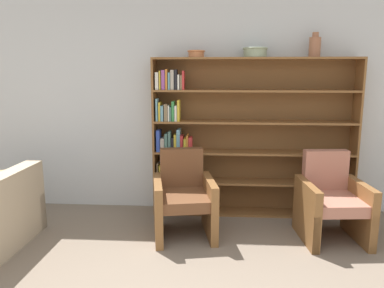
{
  "coord_description": "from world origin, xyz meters",
  "views": [
    {
      "loc": [
        0.09,
        -1.82,
        1.77
      ],
      "look_at": [
        -0.19,
        2.35,
        0.95
      ],
      "focal_mm": 35.0,
      "sensor_mm": 36.0,
      "label": 1
    }
  ],
  "objects_px": {
    "bookshelf": "(235,140)",
    "armchair_leather": "(184,198)",
    "armchair_cushioned": "(331,201)",
    "bowl_olive": "(255,52)",
    "vase_tall": "(315,46)",
    "bowl_terracotta": "(196,53)"
  },
  "relations": [
    {
      "from": "bookshelf",
      "to": "bowl_terracotta",
      "type": "relative_size",
      "value": 11.6
    },
    {
      "from": "bowl_olive",
      "to": "armchair_leather",
      "type": "distance_m",
      "value": 1.88
    },
    {
      "from": "armchair_leather",
      "to": "armchair_cushioned",
      "type": "distance_m",
      "value": 1.58
    },
    {
      "from": "bowl_olive",
      "to": "vase_tall",
      "type": "distance_m",
      "value": 0.68
    },
    {
      "from": "vase_tall",
      "to": "bowl_olive",
      "type": "bearing_deg",
      "value": 180.0
    },
    {
      "from": "bookshelf",
      "to": "bowl_olive",
      "type": "relative_size",
      "value": 8.31
    },
    {
      "from": "bookshelf",
      "to": "armchair_cushioned",
      "type": "height_order",
      "value": "bookshelf"
    },
    {
      "from": "bowl_terracotta",
      "to": "armchair_cushioned",
      "type": "bearing_deg",
      "value": -23.74
    },
    {
      "from": "bowl_olive",
      "to": "armchair_cushioned",
      "type": "bearing_deg",
      "value": -39.45
    },
    {
      "from": "bowl_terracotta",
      "to": "vase_tall",
      "type": "relative_size",
      "value": 0.76
    },
    {
      "from": "bookshelf",
      "to": "armchair_cushioned",
      "type": "distance_m",
      "value": 1.31
    },
    {
      "from": "bookshelf",
      "to": "bowl_terracotta",
      "type": "xyz_separation_m",
      "value": [
        -0.48,
        -0.02,
        1.04
      ]
    },
    {
      "from": "bookshelf",
      "to": "armchair_leather",
      "type": "distance_m",
      "value": 1.03
    },
    {
      "from": "armchair_cushioned",
      "to": "bowl_olive",
      "type": "bearing_deg",
      "value": -44.78
    },
    {
      "from": "vase_tall",
      "to": "armchair_cushioned",
      "type": "height_order",
      "value": "vase_tall"
    },
    {
      "from": "armchair_leather",
      "to": "bowl_terracotta",
      "type": "bearing_deg",
      "value": -109.4
    },
    {
      "from": "bowl_olive",
      "to": "vase_tall",
      "type": "height_order",
      "value": "vase_tall"
    },
    {
      "from": "vase_tall",
      "to": "armchair_leather",
      "type": "bearing_deg",
      "value": -156.08
    },
    {
      "from": "bowl_terracotta",
      "to": "bookshelf",
      "type": "bearing_deg",
      "value": 2.51
    },
    {
      "from": "bookshelf",
      "to": "armchair_leather",
      "type": "height_order",
      "value": "bookshelf"
    },
    {
      "from": "vase_tall",
      "to": "bookshelf",
      "type": "bearing_deg",
      "value": 178.64
    },
    {
      "from": "bowl_olive",
      "to": "armchair_cushioned",
      "type": "height_order",
      "value": "bowl_olive"
    }
  ]
}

